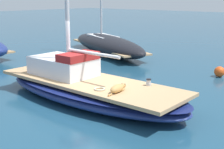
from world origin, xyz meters
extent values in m
plane|color=navy|center=(0.00, 0.00, 0.00)|extent=(120.00, 120.00, 0.00)
ellipsoid|color=navy|center=(0.00, 0.00, 0.28)|extent=(2.61, 7.24, 0.56)
ellipsoid|color=navy|center=(0.00, 0.00, 0.46)|extent=(2.62, 7.27, 0.08)
cube|color=tan|center=(0.00, 0.00, 0.61)|extent=(2.15, 6.65, 0.10)
cylinder|color=silver|center=(-0.01, -0.20, 1.56)|extent=(0.10, 2.20, 0.10)
cube|color=silver|center=(-0.02, 1.20, 0.96)|extent=(1.43, 2.22, 0.60)
cube|color=maroon|center=(-0.02, 0.43, 1.38)|extent=(1.34, 0.72, 0.24)
ellipsoid|color=tan|center=(-0.40, -1.54, 0.77)|extent=(0.64, 0.36, 0.22)
ellipsoid|color=tan|center=(-0.04, -1.47, 0.76)|extent=(0.22, 0.16, 0.13)
cone|color=#45331C|center=(-0.05, -1.43, 0.82)|extent=(0.05, 0.05, 0.05)
cone|color=#45331C|center=(-0.03, -1.52, 0.82)|extent=(0.05, 0.05, 0.05)
cylinder|color=tan|center=(-0.21, -1.44, 0.69)|extent=(0.19, 0.09, 0.06)
cylinder|color=tan|center=(-0.19, -1.56, 0.69)|extent=(0.19, 0.09, 0.06)
cylinder|color=tan|center=(-0.79, -1.61, 0.69)|extent=(0.18, 0.07, 0.04)
cylinder|color=#B7B7BC|center=(0.75, -1.81, 0.70)|extent=(0.16, 0.16, 0.08)
cylinder|color=#B7B7BC|center=(0.75, -1.81, 0.79)|extent=(0.13, 0.13, 0.10)
cylinder|color=black|center=(0.75, -1.81, 0.86)|extent=(0.15, 0.15, 0.03)
torus|color=beige|center=(-0.55, -1.00, 0.68)|extent=(0.32, 0.32, 0.04)
ellipsoid|color=black|center=(6.78, 5.29, 0.53)|extent=(4.87, 8.05, 1.07)
cube|color=tan|center=(6.78, 5.29, 0.45)|extent=(4.20, 7.17, 0.08)
cube|color=silver|center=(7.01, 5.83, 0.75)|extent=(1.93, 2.61, 0.52)
cube|color=navy|center=(6.25, 4.01, 0.67)|extent=(1.83, 2.57, 0.36)
sphere|color=#E55119|center=(5.74, -1.94, 0.22)|extent=(0.44, 0.44, 0.44)
camera|label=1|loc=(-6.94, -7.04, 3.27)|focal=51.14mm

